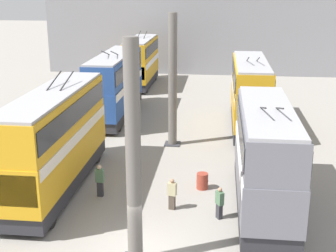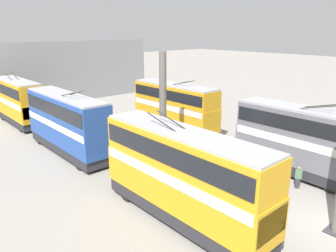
% 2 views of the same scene
% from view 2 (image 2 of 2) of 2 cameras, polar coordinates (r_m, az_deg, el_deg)
% --- Properties ---
extents(ground_plane, '(240.00, 240.00, 0.00)m').
position_cam_2_polar(ground_plane, '(20.64, 25.39, -15.56)').
color(ground_plane, gray).
extents(depot_back_wall, '(0.50, 36.00, 8.83)m').
position_cam_2_polar(depot_back_wall, '(48.80, -21.53, 8.32)').
color(depot_back_wall, gray).
rests_on(depot_back_wall, ground_plane).
extents(support_column_far, '(1.05, 1.05, 8.79)m').
position_cam_2_polar(support_column_far, '(26.39, -0.90, 3.06)').
color(support_column_far, '#605B56').
rests_on(support_column_far, ground_plane).
extents(bus_left_near, '(9.35, 2.54, 5.70)m').
position_cam_2_polar(bus_left_near, '(25.61, 21.80, -1.82)').
color(bus_left_near, black).
rests_on(bus_left_near, ground_plane).
extents(bus_left_far, '(10.17, 2.54, 5.77)m').
position_cam_2_polar(bus_left_far, '(33.33, 1.13, 3.55)').
color(bus_left_far, black).
rests_on(bus_left_far, ground_plane).
extents(bus_right_near, '(11.07, 2.54, 5.91)m').
position_cam_2_polar(bus_right_near, '(17.92, 2.59, -7.90)').
color(bus_right_near, black).
rests_on(bus_right_near, ground_plane).
extents(bus_right_mid, '(10.94, 2.54, 5.77)m').
position_cam_2_polar(bus_right_mid, '(29.20, -17.19, 0.89)').
color(bus_right_mid, black).
rests_on(bus_right_mid, ground_plane).
extents(bus_right_far, '(9.34, 2.54, 5.64)m').
position_cam_2_polar(bus_right_far, '(40.56, -24.64, 4.24)').
color(bus_right_far, black).
rests_on(bus_right_far, ground_plane).
extents(person_by_right_row, '(0.27, 0.44, 1.72)m').
position_cam_2_polar(person_by_right_row, '(20.09, 9.09, -11.93)').
color(person_by_right_row, '#2D2D33').
rests_on(person_by_right_row, ground_plane).
extents(person_aisle_midway, '(0.32, 0.46, 1.59)m').
position_cam_2_polar(person_aisle_midway, '(22.47, 17.45, -9.54)').
color(person_aisle_midway, '#473D33').
rests_on(person_aisle_midway, ground_plane).
extents(person_by_left_row, '(0.48, 0.43, 1.56)m').
position_cam_2_polar(person_by_left_row, '(24.05, 21.71, -8.25)').
color(person_by_left_row, '#2D2D33').
rests_on(person_by_left_row, ground_plane).
extents(oil_drum, '(0.64, 0.64, 0.87)m').
position_cam_2_polar(oil_drum, '(24.89, 13.98, -7.64)').
color(oil_drum, '#933828').
rests_on(oil_drum, ground_plane).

